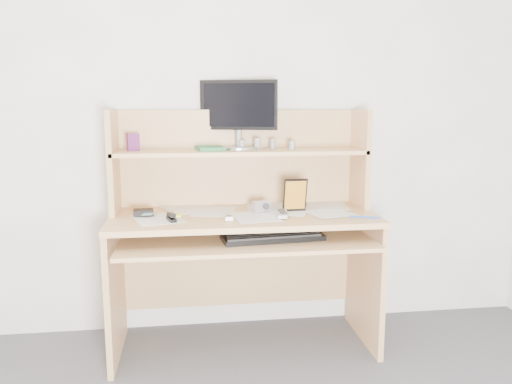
{
  "coord_description": "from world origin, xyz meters",
  "views": [
    {
      "loc": [
        -0.28,
        -1.11,
        1.31
      ],
      "look_at": [
        0.06,
        1.43,
        0.88
      ],
      "focal_mm": 35.0,
      "sensor_mm": 36.0,
      "label": 1
    }
  ],
  "objects": [
    {
      "name": "chip_stack_b",
      "position": [
        0.19,
        1.68,
        1.11
      ],
      "size": [
        0.04,
        0.04,
        0.06
      ],
      "primitive_type": "cylinder",
      "rotation": [
        0.0,
        0.0,
        -0.2
      ],
      "color": "white",
      "rests_on": "desk"
    },
    {
      "name": "blue_pen",
      "position": [
        0.6,
        1.28,
        0.76
      ],
      "size": [
        0.15,
        0.07,
        0.01
      ],
      "primitive_type": "cylinder",
      "rotation": [
        1.57,
        0.0,
        1.17
      ],
      "color": "#1744B2",
      "rests_on": "paper_clutter"
    },
    {
      "name": "back_wall",
      "position": [
        0.0,
        1.8,
        1.25
      ],
      "size": [
        3.6,
        0.04,
        2.5
      ],
      "primitive_type": "cube",
      "color": "white",
      "rests_on": "floor"
    },
    {
      "name": "shelf_book",
      "position": [
        -0.17,
        1.64,
        1.09
      ],
      "size": [
        0.17,
        0.21,
        0.02
      ],
      "primitive_type": "cube",
      "rotation": [
        0.0,
        0.0,
        0.14
      ],
      "color": "#317B56",
      "rests_on": "desk"
    },
    {
      "name": "desk",
      "position": [
        0.0,
        1.56,
        0.69
      ],
      "size": [
        1.4,
        0.7,
        1.3
      ],
      "color": "tan",
      "rests_on": "floor"
    },
    {
      "name": "game_case",
      "position": [
        0.28,
        1.49,
        0.85
      ],
      "size": [
        0.13,
        0.02,
        0.18
      ],
      "primitive_type": "cube",
      "rotation": [
        0.0,
        0.0,
        0.04
      ],
      "color": "black",
      "rests_on": "paper_clutter"
    },
    {
      "name": "sticky_note_pad",
      "position": [
        -0.36,
        1.49,
        0.75
      ],
      "size": [
        0.08,
        0.08,
        0.01
      ],
      "primitive_type": "cube",
      "rotation": [
        0.0,
        0.0,
        -0.14
      ],
      "color": "gold",
      "rests_on": "desk"
    },
    {
      "name": "paper_clutter",
      "position": [
        0.0,
        1.48,
        0.75
      ],
      "size": [
        1.32,
        0.54,
        0.01
      ],
      "primitive_type": "cube",
      "color": "white",
      "rests_on": "desk"
    },
    {
      "name": "monitor",
      "position": [
        -0.0,
        1.71,
        1.29
      ],
      "size": [
        0.43,
        0.23,
        0.38
      ],
      "rotation": [
        0.0,
        0.0,
        -0.35
      ],
      "color": "#9A9A9E",
      "rests_on": "desk"
    },
    {
      "name": "tv_remote",
      "position": [
        0.19,
        1.4,
        0.76
      ],
      "size": [
        0.08,
        0.18,
        0.02
      ],
      "primitive_type": "cube",
      "rotation": [
        0.0,
        0.0,
        -0.18
      ],
      "color": "#B0AFAA",
      "rests_on": "paper_clutter"
    },
    {
      "name": "stapler",
      "position": [
        -0.38,
        1.37,
        0.77
      ],
      "size": [
        0.06,
        0.12,
        0.04
      ],
      "primitive_type": "cube",
      "rotation": [
        0.0,
        0.0,
        0.25
      ],
      "color": "black",
      "rests_on": "paper_clutter"
    },
    {
      "name": "keyboard",
      "position": [
        0.13,
        1.32,
        0.67
      ],
      "size": [
        0.53,
        0.24,
        0.04
      ],
      "rotation": [
        0.0,
        0.0,
        0.11
      ],
      "color": "black",
      "rests_on": "desk"
    },
    {
      "name": "chip_stack_a",
      "position": [
        0.01,
        1.68,
        1.11
      ],
      "size": [
        0.05,
        0.05,
        0.05
      ],
      "primitive_type": "cylinder",
      "rotation": [
        0.0,
        0.0,
        0.42
      ],
      "color": "black",
      "rests_on": "desk"
    },
    {
      "name": "chip_stack_c",
      "position": [
        0.29,
        1.62,
        1.11
      ],
      "size": [
        0.05,
        0.05,
        0.05
      ],
      "primitive_type": "cylinder",
      "rotation": [
        0.0,
        0.0,
        -0.29
      ],
      "color": "black",
      "rests_on": "desk"
    },
    {
      "name": "chip_stack_d",
      "position": [
        0.1,
        1.65,
        1.11
      ],
      "size": [
        0.05,
        0.05,
        0.06
      ],
      "primitive_type": "cylinder",
      "rotation": [
        0.0,
        0.0,
        0.36
      ],
      "color": "silver",
      "rests_on": "desk"
    },
    {
      "name": "digital_camera",
      "position": [
        0.1,
        1.52,
        0.78
      ],
      "size": [
        0.1,
        0.07,
        0.06
      ],
      "primitive_type": "cube",
      "rotation": [
        0.0,
        0.0,
        0.4
      ],
      "color": "#AFAEB1",
      "rests_on": "paper_clutter"
    },
    {
      "name": "flip_phone",
      "position": [
        -0.09,
        1.36,
        0.77
      ],
      "size": [
        0.04,
        0.08,
        0.02
      ],
      "primitive_type": "cube",
      "rotation": [
        0.0,
        0.0,
        -0.04
      ],
      "color": "#B4B3B6",
      "rests_on": "paper_clutter"
    },
    {
      "name": "wallet",
      "position": [
        -0.53,
        1.52,
        0.77
      ],
      "size": [
        0.11,
        0.09,
        0.03
      ],
      "primitive_type": "cube",
      "rotation": [
        0.0,
        0.0,
        0.09
      ],
      "color": "black",
      "rests_on": "paper_clutter"
    },
    {
      "name": "card_box",
      "position": [
        -0.58,
        1.65,
        1.13
      ],
      "size": [
        0.07,
        0.05,
        0.09
      ],
      "primitive_type": "cube",
      "rotation": [
        0.0,
        0.0,
        0.55
      ],
      "color": "#A61623",
      "rests_on": "desk"
    }
  ]
}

